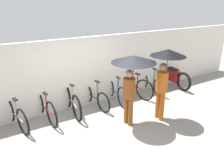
{
  "coord_description": "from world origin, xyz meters",
  "views": [
    {
      "loc": [
        -2.41,
        -3.94,
        3.22
      ],
      "look_at": [
        0.58,
        1.01,
        1.0
      ],
      "focal_mm": 35.0,
      "sensor_mm": 36.0,
      "label": 1
    }
  ],
  "objects_px": {
    "parked_bicycle_7": "(150,83)",
    "pedestrian_center": "(165,67)",
    "parked_bicycle_2": "(45,107)",
    "parked_bicycle_3": "(71,101)",
    "parked_bicycle_1": "(15,115)",
    "motorcycle": "(171,75)",
    "parked_bicycle_6": "(133,86)",
    "pedestrian_leading": "(132,70)",
    "parked_bicycle_5": "(115,91)",
    "parked_bicycle_4": "(94,97)"
  },
  "relations": [
    {
      "from": "pedestrian_center",
      "to": "parked_bicycle_5",
      "type": "bearing_deg",
      "value": -70.97
    },
    {
      "from": "parked_bicycle_5",
      "to": "parked_bicycle_6",
      "type": "distance_m",
      "value": 0.78
    },
    {
      "from": "parked_bicycle_3",
      "to": "parked_bicycle_4",
      "type": "distance_m",
      "value": 0.78
    },
    {
      "from": "parked_bicycle_1",
      "to": "parked_bicycle_3",
      "type": "distance_m",
      "value": 1.57
    },
    {
      "from": "parked_bicycle_1",
      "to": "parked_bicycle_5",
      "type": "relative_size",
      "value": 0.98
    },
    {
      "from": "parked_bicycle_2",
      "to": "parked_bicycle_3",
      "type": "distance_m",
      "value": 0.79
    },
    {
      "from": "parked_bicycle_6",
      "to": "pedestrian_center",
      "type": "height_order",
      "value": "pedestrian_center"
    },
    {
      "from": "parked_bicycle_1",
      "to": "motorcycle",
      "type": "relative_size",
      "value": 0.8
    },
    {
      "from": "parked_bicycle_1",
      "to": "parked_bicycle_3",
      "type": "height_order",
      "value": "parked_bicycle_1"
    },
    {
      "from": "parked_bicycle_2",
      "to": "pedestrian_leading",
      "type": "xyz_separation_m",
      "value": [
        1.9,
        -1.53,
        1.22
      ]
    },
    {
      "from": "parked_bicycle_6",
      "to": "parked_bicycle_2",
      "type": "bearing_deg",
      "value": 76.33
    },
    {
      "from": "parked_bicycle_3",
      "to": "parked_bicycle_5",
      "type": "relative_size",
      "value": 1.04
    },
    {
      "from": "parked_bicycle_1",
      "to": "parked_bicycle_7",
      "type": "xyz_separation_m",
      "value": [
        4.71,
        0.05,
        -0.02
      ]
    },
    {
      "from": "parked_bicycle_5",
      "to": "parked_bicycle_6",
      "type": "bearing_deg",
      "value": -80.26
    },
    {
      "from": "parked_bicycle_2",
      "to": "pedestrian_leading",
      "type": "distance_m",
      "value": 2.72
    },
    {
      "from": "parked_bicycle_3",
      "to": "pedestrian_leading",
      "type": "xyz_separation_m",
      "value": [
        1.11,
        -1.5,
        1.2
      ]
    },
    {
      "from": "parked_bicycle_4",
      "to": "motorcycle",
      "type": "distance_m",
      "value": 3.52
    },
    {
      "from": "parked_bicycle_2",
      "to": "pedestrian_center",
      "type": "xyz_separation_m",
      "value": [
        2.82,
        -1.74,
        1.2
      ]
    },
    {
      "from": "parked_bicycle_3",
      "to": "parked_bicycle_4",
      "type": "xyz_separation_m",
      "value": [
        0.78,
        0.02,
        -0.05
      ]
    },
    {
      "from": "parked_bicycle_2",
      "to": "parked_bicycle_3",
      "type": "bearing_deg",
      "value": -97.19
    },
    {
      "from": "parked_bicycle_3",
      "to": "parked_bicycle_6",
      "type": "bearing_deg",
      "value": -84.92
    },
    {
      "from": "parked_bicycle_3",
      "to": "parked_bicycle_1",
      "type": "bearing_deg",
      "value": 92.85
    },
    {
      "from": "parked_bicycle_4",
      "to": "parked_bicycle_6",
      "type": "relative_size",
      "value": 0.96
    },
    {
      "from": "parked_bicycle_2",
      "to": "parked_bicycle_7",
      "type": "xyz_separation_m",
      "value": [
        3.92,
        0.03,
        -0.03
      ]
    },
    {
      "from": "parked_bicycle_6",
      "to": "motorcycle",
      "type": "relative_size",
      "value": 0.81
    },
    {
      "from": "parked_bicycle_1",
      "to": "parked_bicycle_5",
      "type": "height_order",
      "value": "parked_bicycle_5"
    },
    {
      "from": "parked_bicycle_6",
      "to": "motorcycle",
      "type": "height_order",
      "value": "parked_bicycle_6"
    },
    {
      "from": "pedestrian_center",
      "to": "motorcycle",
      "type": "height_order",
      "value": "pedestrian_center"
    },
    {
      "from": "parked_bicycle_4",
      "to": "parked_bicycle_6",
      "type": "bearing_deg",
      "value": -95.82
    },
    {
      "from": "parked_bicycle_1",
      "to": "parked_bicycle_2",
      "type": "bearing_deg",
      "value": -100.86
    },
    {
      "from": "pedestrian_leading",
      "to": "pedestrian_center",
      "type": "xyz_separation_m",
      "value": [
        0.93,
        -0.21,
        -0.02
      ]
    },
    {
      "from": "parked_bicycle_1",
      "to": "parked_bicycle_6",
      "type": "distance_m",
      "value": 3.92
    },
    {
      "from": "parked_bicycle_5",
      "to": "motorcycle",
      "type": "bearing_deg",
      "value": -81.2
    },
    {
      "from": "parked_bicycle_6",
      "to": "pedestrian_center",
      "type": "relative_size",
      "value": 0.81
    },
    {
      "from": "parked_bicycle_4",
      "to": "parked_bicycle_7",
      "type": "xyz_separation_m",
      "value": [
        2.35,
        0.04,
        0.01
      ]
    },
    {
      "from": "parked_bicycle_4",
      "to": "motorcycle",
      "type": "relative_size",
      "value": 0.77
    },
    {
      "from": "parked_bicycle_7",
      "to": "pedestrian_center",
      "type": "distance_m",
      "value": 2.42
    },
    {
      "from": "parked_bicycle_2",
      "to": "parked_bicycle_5",
      "type": "xyz_separation_m",
      "value": [
        2.35,
        -0.02,
        -0.02
      ]
    },
    {
      "from": "parked_bicycle_1",
      "to": "parked_bicycle_7",
      "type": "distance_m",
      "value": 4.71
    },
    {
      "from": "parked_bicycle_1",
      "to": "parked_bicycle_6",
      "type": "bearing_deg",
      "value": -101.24
    },
    {
      "from": "parked_bicycle_5",
      "to": "parked_bicycle_3",
      "type": "bearing_deg",
      "value": 96.31
    },
    {
      "from": "parked_bicycle_7",
      "to": "pedestrian_center",
      "type": "bearing_deg",
      "value": 147.0
    },
    {
      "from": "parked_bicycle_6",
      "to": "pedestrian_leading",
      "type": "bearing_deg",
      "value": 127.36
    },
    {
      "from": "parked_bicycle_7",
      "to": "parked_bicycle_2",
      "type": "bearing_deg",
      "value": 89.26
    },
    {
      "from": "parked_bicycle_7",
      "to": "pedestrian_leading",
      "type": "bearing_deg",
      "value": 126.48
    },
    {
      "from": "parked_bicycle_4",
      "to": "pedestrian_center",
      "type": "bearing_deg",
      "value": -151.31
    },
    {
      "from": "parked_bicycle_5",
      "to": "parked_bicycle_2",
      "type": "bearing_deg",
      "value": 95.37
    },
    {
      "from": "parked_bicycle_1",
      "to": "parked_bicycle_5",
      "type": "bearing_deg",
      "value": -102.04
    },
    {
      "from": "pedestrian_center",
      "to": "motorcycle",
      "type": "distance_m",
      "value": 3.15
    },
    {
      "from": "pedestrian_leading",
      "to": "pedestrian_center",
      "type": "relative_size",
      "value": 0.95
    }
  ]
}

